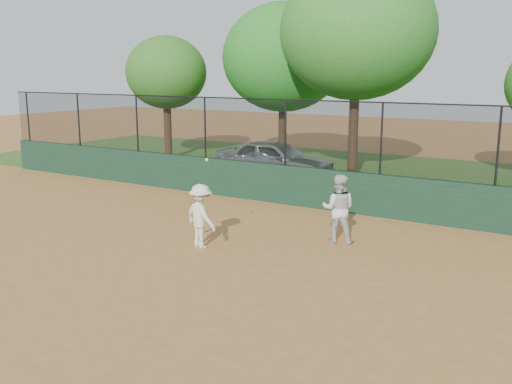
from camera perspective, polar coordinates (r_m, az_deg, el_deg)
The scene contains 10 objects.
ground at distance 12.57m, azimuth -8.45°, elevation -6.74°, with size 80.00×80.00×0.00m, color #A86C36.
back_wall at distance 17.27m, azimuth 4.35°, elevation 0.57°, with size 26.00×0.20×1.20m, color #1A3A25.
grass_strip at distance 22.79m, azimuth 11.27°, elevation 1.64°, with size 36.00×12.00×0.01m, color #2B4D18.
parked_car at distance 21.23m, azimuth 1.91°, elevation 3.20°, with size 1.81×4.50×1.53m, color #B1B6BB.
player_second at distance 13.63m, azimuth 8.24°, elevation -1.66°, with size 0.80×0.62×1.64m, color silver.
player_main at distance 13.17m, azimuth -5.53°, elevation -2.41°, with size 1.09×0.82×2.15m.
fence_assembly at distance 17.04m, azimuth 4.35°, elevation 5.98°, with size 26.00×0.06×2.00m.
tree_0 at distance 26.61m, azimuth -8.98°, elevation 11.68°, with size 3.78×3.44×5.59m.
tree_1 at distance 25.23m, azimuth 2.73°, elevation 13.28°, with size 5.40×4.91×6.92m.
tree_2 at distance 21.66m, azimuth 10.05°, elevation 15.50°, with size 5.71×5.19×7.87m.
Camera 1 is at (7.73, -9.07, 4.01)m, focal length 40.00 mm.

